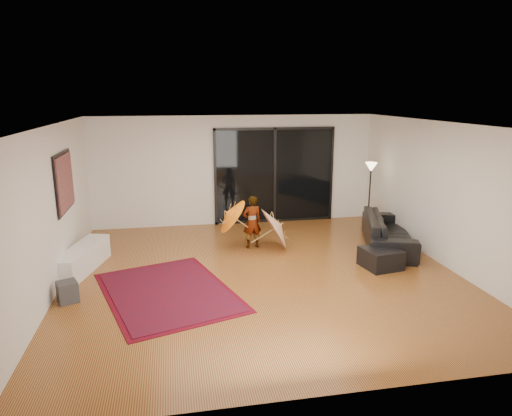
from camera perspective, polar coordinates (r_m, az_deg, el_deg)
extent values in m
plane|color=#A26A2C|center=(8.39, 0.85, -8.32)|extent=(7.00, 7.00, 0.00)
plane|color=white|center=(7.78, 0.92, 10.40)|extent=(7.00, 7.00, 0.00)
plane|color=silver|center=(11.36, -2.64, 4.70)|extent=(7.00, 0.00, 7.00)
plane|color=silver|center=(4.76, 9.39, -8.96)|extent=(7.00, 0.00, 7.00)
plane|color=silver|center=(8.07, -24.28, -0.44)|extent=(0.00, 7.00, 7.00)
plane|color=silver|center=(9.31, 22.50, 1.55)|extent=(0.00, 7.00, 7.00)
cube|color=black|center=(11.54, 2.33, 4.09)|extent=(3.00, 0.04, 2.40)
cube|color=black|center=(11.38, 2.41, 9.89)|extent=(3.06, 0.06, 0.06)
cube|color=black|center=(11.78, 2.29, -1.54)|extent=(3.06, 0.06, 0.06)
cube|color=black|center=(11.52, 2.35, 4.08)|extent=(0.06, 0.06, 2.40)
cube|color=black|center=(8.95, -22.88, 3.01)|extent=(0.02, 1.28, 1.08)
cube|color=#215438|center=(8.95, -22.76, 3.01)|extent=(0.03, 1.18, 0.98)
cube|color=white|center=(9.10, -20.86, -5.93)|extent=(0.82, 1.69, 0.45)
cube|color=#424244|center=(7.89, -22.49, -9.65)|extent=(0.38, 0.38, 0.33)
cube|color=#520715|center=(7.83, -10.95, -10.26)|extent=(2.64, 3.13, 0.01)
cube|color=maroon|center=(7.83, -10.95, -10.22)|extent=(2.44, 2.93, 0.02)
imported|color=black|center=(10.16, 16.19, -2.83)|extent=(1.62, 2.50, 0.68)
cube|color=black|center=(8.98, 15.33, -6.05)|extent=(0.75, 0.75, 0.37)
cylinder|color=black|center=(11.49, 13.75, -2.43)|extent=(0.28, 0.28, 0.03)
cylinder|color=black|center=(11.30, 13.96, 1.13)|extent=(0.04, 0.04, 1.50)
cone|color=#FFD899|center=(11.16, 14.20, 4.98)|extent=(0.28, 0.28, 0.22)
imported|color=#999999|center=(9.65, -0.50, -1.76)|extent=(0.45, 0.33, 1.13)
cone|color=orange|center=(9.48, -3.73, -1.02)|extent=(0.63, 0.81, 0.74)
cylinder|color=#AD874A|center=(9.57, -3.70, -2.95)|extent=(0.41, 0.02, 0.33)
cylinder|color=#AD874A|center=(9.45, -3.74, -0.40)|extent=(0.05, 0.02, 0.05)
cone|color=white|center=(9.64, 3.17, -2.16)|extent=(0.67, 1.00, 0.96)
cylinder|color=#AD874A|center=(9.75, 3.14, -4.25)|extent=(0.49, 0.02, 0.30)
cylinder|color=#AD874A|center=(9.61, 3.18, -1.50)|extent=(0.06, 0.02, 0.05)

